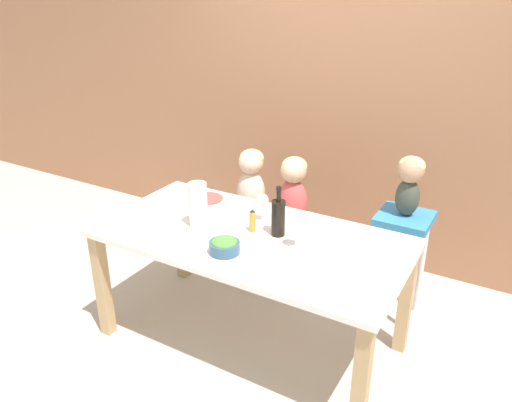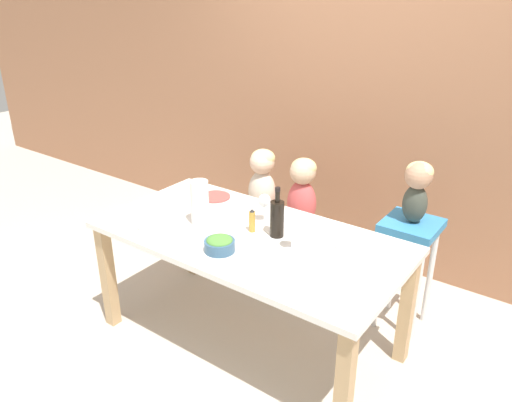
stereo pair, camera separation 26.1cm
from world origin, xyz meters
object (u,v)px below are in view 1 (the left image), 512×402
(dinner_plate_back_left, at_px, (208,198))
(chair_right_highchair, at_px, (402,240))
(paper_towel_roll, at_px, (198,205))
(wine_glass_far, at_px, (262,201))
(person_child_center, at_px, (293,188))
(wine_glass_near, at_px, (296,225))
(person_baby_right, at_px, (410,180))
(dinner_plate_back_right, at_px, (354,240))
(chair_far_center, at_px, (292,234))
(chair_far_left, at_px, (251,224))
(dinner_plate_front_left, at_px, (151,229))
(person_child_left, at_px, (251,179))
(wine_bottle, at_px, (278,217))
(salad_bowl_large, at_px, (224,246))

(dinner_plate_back_left, bearing_deg, chair_right_highchair, 19.65)
(paper_towel_roll, xyz_separation_m, wine_glass_far, (0.28, 0.25, -0.01))
(person_child_center, height_order, wine_glass_near, person_child_center)
(person_baby_right, bearing_deg, paper_towel_roll, -142.16)
(dinner_plate_back_right, bearing_deg, chair_far_center, 141.56)
(person_child_center, xyz_separation_m, person_baby_right, (0.76, 0.00, 0.21))
(chair_far_left, height_order, dinner_plate_front_left, dinner_plate_front_left)
(paper_towel_roll, relative_size, dinner_plate_back_right, 1.34)
(person_child_left, bearing_deg, dinner_plate_front_left, -96.26)
(chair_far_center, bearing_deg, paper_towel_roll, -106.48)
(wine_bottle, distance_m, paper_towel_roll, 0.47)
(chair_far_left, bearing_deg, person_child_left, 90.00)
(chair_far_left, relative_size, dinner_plate_back_right, 2.40)
(chair_right_highchair, relative_size, salad_bowl_large, 4.45)
(chair_far_center, relative_size, dinner_plate_back_right, 2.40)
(dinner_plate_front_left, bearing_deg, chair_far_center, 65.22)
(person_baby_right, bearing_deg, wine_glass_far, -143.59)
(dinner_plate_back_left, bearing_deg, person_child_left, 79.23)
(dinner_plate_back_left, bearing_deg, person_child_center, 45.62)
(wine_glass_far, distance_m, salad_bowl_large, 0.44)
(wine_bottle, bearing_deg, wine_glass_near, -28.02)
(dinner_plate_front_left, bearing_deg, paper_towel_roll, 40.41)
(dinner_plate_back_right, bearing_deg, person_child_left, 152.65)
(salad_bowl_large, bearing_deg, paper_towel_roll, 148.49)
(chair_far_left, xyz_separation_m, wine_bottle, (0.55, -0.63, 0.45))
(wine_glass_near, bearing_deg, dinner_plate_back_right, 41.26)
(person_child_left, relative_size, person_baby_right, 1.31)
(chair_far_center, bearing_deg, person_child_center, 90.00)
(person_child_left, distance_m, wine_glass_near, 1.00)
(paper_towel_roll, height_order, dinner_plate_back_right, paper_towel_roll)
(wine_bottle, distance_m, wine_glass_near, 0.17)
(person_baby_right, xyz_separation_m, dinner_plate_front_left, (-1.20, -0.95, -0.22))
(person_baby_right, distance_m, dinner_plate_back_right, 0.56)
(person_child_left, bearing_deg, paper_towel_roll, -82.18)
(paper_towel_roll, distance_m, wine_glass_far, 0.37)
(person_child_center, bearing_deg, wine_glass_near, -62.82)
(person_child_center, xyz_separation_m, salad_bowl_large, (0.07, -0.95, 0.02))
(chair_far_center, distance_m, salad_bowl_large, 1.02)
(dinner_plate_back_left, bearing_deg, person_baby_right, 19.75)
(person_baby_right, xyz_separation_m, paper_towel_roll, (-0.99, -0.77, -0.09))
(chair_far_left, relative_size, chair_right_highchair, 0.66)
(chair_far_left, distance_m, person_child_center, 0.48)
(wine_bottle, height_order, dinner_plate_back_left, wine_bottle)
(dinner_plate_front_left, distance_m, dinner_plate_back_left, 0.53)
(person_child_left, height_order, person_baby_right, person_baby_right)
(salad_bowl_large, bearing_deg, person_child_left, 112.98)
(chair_right_highchair, xyz_separation_m, person_baby_right, (-0.00, 0.00, 0.40))
(person_child_left, relative_size, wine_glass_near, 2.82)
(chair_far_left, distance_m, wine_glass_far, 0.80)
(person_child_center, height_order, dinner_plate_back_right, person_child_center)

